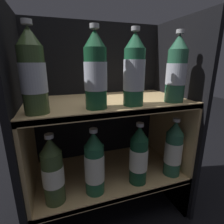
# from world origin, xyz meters

# --- Properties ---
(fridge_back_wall) EXTENTS (0.71, 0.02, 0.91)m
(fridge_back_wall) POSITION_xyz_m (0.00, 0.38, 0.45)
(fridge_back_wall) COLOR black
(fridge_back_wall) RESTS_ON ground_plane
(fridge_side_left) EXTENTS (0.02, 0.41, 0.91)m
(fridge_side_left) POSITION_xyz_m (-0.35, 0.18, 0.45)
(fridge_side_left) COLOR black
(fridge_side_left) RESTS_ON ground_plane
(fridge_side_right) EXTENTS (0.02, 0.41, 0.91)m
(fridge_side_right) POSITION_xyz_m (0.35, 0.18, 0.45)
(fridge_side_right) COLOR black
(fridge_side_right) RESTS_ON ground_plane
(shelf_lower) EXTENTS (0.67, 0.37, 0.22)m
(shelf_lower) POSITION_xyz_m (0.00, 0.17, 0.18)
(shelf_lower) COLOR tan
(shelf_lower) RESTS_ON ground_plane
(shelf_upper) EXTENTS (0.67, 0.37, 0.57)m
(shelf_upper) POSITION_xyz_m (0.00, 0.18, 0.41)
(shelf_upper) COLOR tan
(shelf_upper) RESTS_ON ground_plane
(bottle_upper_front_0) EXTENTS (0.08, 0.08, 0.27)m
(bottle_upper_front_0) POSITION_xyz_m (-0.27, 0.07, 0.69)
(bottle_upper_front_0) COLOR #384C28
(bottle_upper_front_0) RESTS_ON shelf_upper
(bottle_upper_front_1) EXTENTS (0.08, 0.08, 0.27)m
(bottle_upper_front_1) POSITION_xyz_m (-0.08, 0.07, 0.69)
(bottle_upper_front_1) COLOR #194C2D
(bottle_upper_front_1) RESTS_ON shelf_upper
(bottle_upper_front_2) EXTENTS (0.08, 0.08, 0.27)m
(bottle_upper_front_2) POSITION_xyz_m (0.06, 0.07, 0.69)
(bottle_upper_front_2) COLOR #1E5638
(bottle_upper_front_2) RESTS_ON shelf_upper
(bottle_upper_front_3) EXTENTS (0.08, 0.08, 0.27)m
(bottle_upper_front_3) POSITION_xyz_m (0.25, 0.07, 0.69)
(bottle_upper_front_3) COLOR #285B42
(bottle_upper_front_3) RESTS_ON shelf_upper
(bottle_lower_front_0) EXTENTS (0.08, 0.08, 0.27)m
(bottle_lower_front_0) POSITION_xyz_m (-0.25, 0.07, 0.34)
(bottle_lower_front_0) COLOR #384C28
(bottle_lower_front_0) RESTS_ON shelf_lower
(bottle_lower_front_1) EXTENTS (0.08, 0.08, 0.27)m
(bottle_lower_front_1) POSITION_xyz_m (-0.09, 0.07, 0.34)
(bottle_lower_front_1) COLOR #1E5638
(bottle_lower_front_1) RESTS_ON shelf_lower
(bottle_lower_front_2) EXTENTS (0.08, 0.08, 0.27)m
(bottle_lower_front_2) POSITION_xyz_m (0.10, 0.07, 0.34)
(bottle_lower_front_2) COLOR #144228
(bottle_lower_front_2) RESTS_ON shelf_lower
(bottle_lower_front_3) EXTENTS (0.08, 0.08, 0.27)m
(bottle_lower_front_3) POSITION_xyz_m (0.27, 0.07, 0.34)
(bottle_lower_front_3) COLOR #285B42
(bottle_lower_front_3) RESTS_ON shelf_lower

